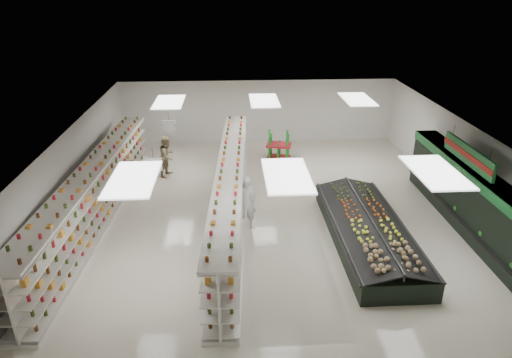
{
  "coord_description": "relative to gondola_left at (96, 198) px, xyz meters",
  "views": [
    {
      "loc": [
        -1.46,
        -14.93,
        7.91
      ],
      "look_at": [
        -0.58,
        0.02,
        1.3
      ],
      "focal_mm": 32.0,
      "sensor_mm": 36.0,
      "label": 1
    }
  ],
  "objects": [
    {
      "name": "shopper_background",
      "position": [
        1.96,
        4.12,
        -0.07
      ],
      "size": [
        0.86,
        1.01,
        1.78
      ],
      "primitive_type": "imported",
      "rotation": [
        0.0,
        0.0,
        1.11
      ],
      "color": "#A18663",
      "rests_on": "floor"
    },
    {
      "name": "produce_island",
      "position": [
        9.08,
        -1.85,
        -0.53
      ],
      "size": [
        2.33,
        6.4,
        0.95
      ],
      "rotation": [
        0.0,
        0.0,
        0.0
      ],
      "color": "black",
      "rests_on": "floor"
    },
    {
      "name": "soda_endcap",
      "position": [
        6.96,
        5.6,
        -0.26
      ],
      "size": [
        1.28,
        1.01,
        1.44
      ],
      "rotation": [
        0.0,
        0.0,
        -0.24
      ],
      "color": "#AC1B13",
      "rests_on": "floor"
    },
    {
      "name": "aisle_sign_far",
      "position": [
        2.36,
        2.49,
        1.79
      ],
      "size": [
        0.52,
        0.06,
        0.75
      ],
      "color": "white",
      "rests_on": "ceiling"
    },
    {
      "name": "produce_wall_case",
      "position": [
        12.7,
        -1.01,
        0.28
      ],
      "size": [
        0.93,
        8.0,
        2.2
      ],
      "color": "black",
      "rests_on": "floor"
    },
    {
      "name": "hortifruti_banner",
      "position": [
        12.41,
        -1.01,
        1.69
      ],
      "size": [
        0.12,
        3.2,
        0.95
      ],
      "color": "#1C692E",
      "rests_on": "ceiling"
    },
    {
      "name": "wall_right",
      "position": [
        13.16,
        0.49,
        0.64
      ],
      "size": [
        0.02,
        16.0,
        3.2
      ],
      "primitive_type": "cube",
      "color": "white",
      "rests_on": "floor"
    },
    {
      "name": "gondola_center",
      "position": [
        4.66,
        -0.18,
        -0.0
      ],
      "size": [
        1.53,
        12.13,
        2.1
      ],
      "rotation": [
        0.0,
        0.0,
        -0.05
      ],
      "color": "silver",
      "rests_on": "floor"
    },
    {
      "name": "wall_left",
      "position": [
        -0.84,
        0.49,
        0.64
      ],
      "size": [
        0.02,
        16.0,
        3.2
      ],
      "primitive_type": "cube",
      "color": "white",
      "rests_on": "floor"
    },
    {
      "name": "wall_back",
      "position": [
        6.16,
        8.49,
        0.64
      ],
      "size": [
        14.0,
        0.02,
        3.2
      ],
      "primitive_type": "cube",
      "color": "white",
      "rests_on": "floor"
    },
    {
      "name": "ceiling",
      "position": [
        6.16,
        0.49,
        2.24
      ],
      "size": [
        14.0,
        16.0,
        0.02
      ],
      "primitive_type": "cube",
      "color": "white",
      "rests_on": "wall_back"
    },
    {
      "name": "aisle_sign_near",
      "position": [
        2.36,
        -1.51,
        1.79
      ],
      "size": [
        0.52,
        0.06,
        0.75
      ],
      "color": "white",
      "rests_on": "ceiling"
    },
    {
      "name": "gondola_left",
      "position": [
        0.0,
        0.0,
        0.0
      ],
      "size": [
        1.53,
        12.13,
        2.1
      ],
      "rotation": [
        0.0,
        0.0,
        -0.05
      ],
      "color": "silver",
      "rests_on": "floor"
    },
    {
      "name": "wall_front",
      "position": [
        6.16,
        -7.51,
        0.64
      ],
      "size": [
        14.0,
        0.02,
        3.2
      ],
      "primitive_type": "cube",
      "color": "white",
      "rests_on": "floor"
    },
    {
      "name": "floor",
      "position": [
        6.16,
        0.49,
        -0.96
      ],
      "size": [
        16.0,
        16.0,
        0.0
      ],
      "primitive_type": "plane",
      "color": "beige",
      "rests_on": "ground"
    },
    {
      "name": "shopper_main",
      "position": [
        5.16,
        -0.64,
        -0.01
      ],
      "size": [
        0.71,
        0.47,
        1.91
      ],
      "primitive_type": "imported",
      "rotation": [
        0.0,
        0.0,
        3.12
      ],
      "color": "silver",
      "rests_on": "floor"
    }
  ]
}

